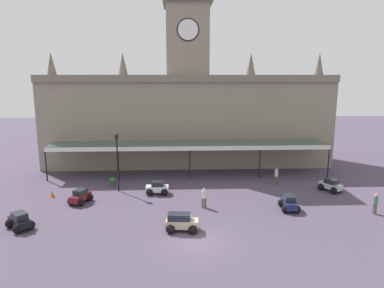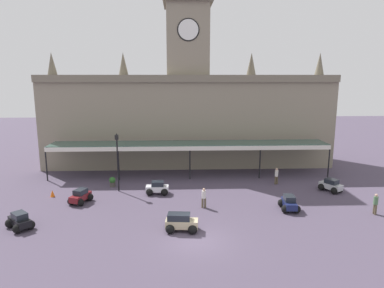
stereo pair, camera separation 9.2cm
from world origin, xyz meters
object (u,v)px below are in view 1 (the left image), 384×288
(car_navy_sedan, at_px, (289,204))
(victorian_lamppost, at_px, (117,156))
(car_beige_estate, at_px, (182,223))
(car_maroon_sedan, at_px, (80,197))
(pedestrian_near_entrance, at_px, (375,203))
(traffic_cone, at_px, (52,194))
(car_white_sedan, at_px, (157,189))
(car_black_sedan, at_px, (20,222))
(pedestrian_crossing_forecourt, at_px, (204,197))
(car_silver_sedan, at_px, (331,186))
(planter_forecourt_centre, at_px, (112,182))
(pedestrian_beside_cars, at_px, (276,175))

(car_navy_sedan, relative_size, victorian_lamppost, 0.38)
(car_beige_estate, relative_size, car_maroon_sedan, 1.04)
(pedestrian_near_entrance, relative_size, traffic_cone, 2.70)
(pedestrian_near_entrance, relative_size, victorian_lamppost, 0.30)
(car_white_sedan, xyz_separation_m, car_black_sedan, (-9.30, -6.91, 0.00))
(pedestrian_crossing_forecourt, bearing_deg, car_silver_sedan, 16.54)
(car_navy_sedan, bearing_deg, planter_forecourt_centre, 156.75)
(car_beige_estate, height_order, car_black_sedan, car_beige_estate)
(car_black_sedan, bearing_deg, car_maroon_sedan, 59.63)
(car_silver_sedan, xyz_separation_m, victorian_lamppost, (-19.85, 0.83, 2.87))
(pedestrian_beside_cars, distance_m, pedestrian_crossing_forecourt, 9.72)
(car_beige_estate, relative_size, pedestrian_near_entrance, 1.39)
(car_maroon_sedan, bearing_deg, pedestrian_near_entrance, -8.31)
(car_white_sedan, relative_size, victorian_lamppost, 0.38)
(car_beige_estate, relative_size, car_black_sedan, 1.05)
(pedestrian_crossing_forecourt, distance_m, victorian_lamppost, 9.20)
(victorian_lamppost, relative_size, planter_forecourt_centre, 5.72)
(car_white_sedan, xyz_separation_m, pedestrian_crossing_forecourt, (4.00, -3.51, 0.41))
(car_beige_estate, relative_size, pedestrian_beside_cars, 1.39)
(car_white_sedan, distance_m, pedestrian_beside_cars, 11.94)
(car_white_sedan, xyz_separation_m, pedestrian_near_entrance, (17.25, -5.43, 0.41))
(pedestrian_crossing_forecourt, bearing_deg, planter_forecourt_centre, 145.48)
(car_white_sedan, bearing_deg, car_silver_sedan, 0.37)
(car_navy_sedan, distance_m, pedestrian_crossing_forecourt, 6.88)
(pedestrian_beside_cars, xyz_separation_m, victorian_lamppost, (-15.35, -1.51, 2.46))
(car_navy_sedan, xyz_separation_m, pedestrian_crossing_forecourt, (-6.83, 0.74, 0.41))
(pedestrian_crossing_forecourt, distance_m, pedestrian_near_entrance, 13.38)
(car_silver_sedan, xyz_separation_m, pedestrian_near_entrance, (1.06, -5.53, 0.41))
(car_beige_estate, xyz_separation_m, victorian_lamppost, (-5.77, 8.70, 2.81))
(victorian_lamppost, height_order, traffic_cone, victorian_lamppost)
(car_beige_estate, distance_m, planter_forecourt_centre, 12.09)
(car_white_sedan, distance_m, planter_forecourt_centre, 5.09)
(car_navy_sedan, xyz_separation_m, traffic_cone, (-20.18, 3.88, -0.19))
(car_beige_estate, bearing_deg, car_maroon_sedan, 145.78)
(pedestrian_near_entrance, bearing_deg, car_black_sedan, -176.80)
(car_black_sedan, bearing_deg, planter_forecourt_centre, 62.64)
(car_white_sedan, xyz_separation_m, traffic_cone, (-9.35, -0.37, -0.19))
(car_beige_estate, xyz_separation_m, pedestrian_near_entrance, (15.14, 2.34, 0.34))
(car_white_sedan, relative_size, car_silver_sedan, 0.92)
(car_silver_sedan, distance_m, pedestrian_crossing_forecourt, 12.71)
(car_beige_estate, xyz_separation_m, car_navy_sedan, (8.73, 3.52, -0.06))
(pedestrian_crossing_forecourt, bearing_deg, car_beige_estate, -114.01)
(pedestrian_beside_cars, xyz_separation_m, pedestrian_near_entrance, (5.56, -7.87, 0.00))
(car_maroon_sedan, xyz_separation_m, car_black_sedan, (-2.89, -4.94, 0.00))
(car_navy_sedan, height_order, car_silver_sedan, same)
(car_white_sedan, height_order, pedestrian_crossing_forecourt, pedestrian_crossing_forecourt)
(car_black_sedan, xyz_separation_m, pedestrian_near_entrance, (26.55, 1.48, 0.41))
(victorian_lamppost, bearing_deg, car_silver_sedan, -2.40)
(car_black_sedan, distance_m, pedestrian_crossing_forecourt, 13.74)
(victorian_lamppost, distance_m, planter_forecourt_centre, 3.32)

